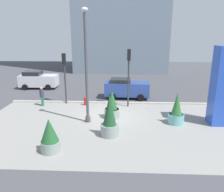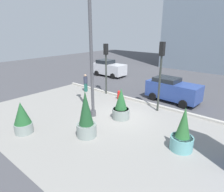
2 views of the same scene
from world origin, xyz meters
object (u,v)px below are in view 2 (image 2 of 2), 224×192
car_curb_west (109,68)px  car_intersection (173,90)px  pedestrian_on_sidewalk (86,82)px  traffic_light_far_side (161,66)px  potted_plant_near_left (22,118)px  fire_hydrant (119,95)px  traffic_light_corner (106,61)px  potted_plant_near_right (183,134)px  potted_plant_curbside (86,118)px  lamp_post (91,61)px  potted_plant_by_pillar (121,106)px

car_curb_west → car_intersection: car_curb_west is taller
car_curb_west → pedestrian_on_sidewalk: car_curb_west is taller
traffic_light_far_side → potted_plant_near_left: bearing=-118.6°
fire_hydrant → traffic_light_far_side: traffic_light_far_side is taller
car_curb_west → pedestrian_on_sidewalk: (2.68, -6.33, -0.06)m
traffic_light_corner → pedestrian_on_sidewalk: (-1.87, -0.76, -2.07)m
car_curb_west → car_intersection: bearing=-19.9°
potted_plant_near_right → potted_plant_near_left: 8.48m
potted_plant_curbside → fire_hydrant: (-2.42, 5.86, -0.73)m
potted_plant_near_left → car_intersection: size_ratio=0.43×
car_intersection → pedestrian_on_sidewalk: car_intersection is taller
traffic_light_corner → pedestrian_on_sidewalk: bearing=-157.9°
potted_plant_near_left → pedestrian_on_sidewalk: (-3.11, 7.56, 0.03)m
pedestrian_on_sidewalk → car_curb_west: bearing=113.0°
fire_hydrant → pedestrian_on_sidewalk: size_ratio=0.46×
lamp_post → car_curb_west: size_ratio=1.82×
lamp_post → car_intersection: 7.29m
lamp_post → potted_plant_curbside: size_ratio=2.92×
car_curb_west → car_intersection: (9.90, -3.59, -0.01)m
potted_plant_curbside → car_intersection: 8.35m
traffic_light_far_side → potted_plant_curbside: bearing=-102.3°
car_curb_west → potted_plant_near_right: bearing=-36.5°
potted_plant_near_right → fire_hydrant: (-6.86, 3.77, -0.48)m
potted_plant_curbside → car_intersection: (1.14, 8.27, -0.14)m
fire_hydrant → traffic_light_corner: (-1.78, 0.43, 2.61)m
traffic_light_far_side → car_intersection: bearing=92.4°
potted_plant_near_right → traffic_light_far_side: (-3.19, 3.61, 2.36)m
potted_plant_near_left → traffic_light_far_side: (4.22, 7.73, 2.33)m
lamp_post → fire_hydrant: size_ratio=10.06×
pedestrian_on_sidewalk → lamp_post: bearing=-37.6°
lamp_post → potted_plant_near_left: size_ratio=4.11×
potted_plant_by_pillar → traffic_light_corner: 5.75m
lamp_post → potted_plant_near_right: 6.70m
potted_plant_near_left → potted_plant_curbside: size_ratio=0.71×
potted_plant_near_left → pedestrian_on_sidewalk: potted_plant_near_left is taller
potted_plant_near_right → car_intersection: potted_plant_near_right is taller
traffic_light_corner → potted_plant_near_right: bearing=-25.9°
potted_plant_near_left → potted_plant_by_pillar: size_ratio=0.90×
car_intersection → potted_plant_near_right: bearing=-61.9°
potted_plant_near_left → car_curb_west: car_curb_west is taller
traffic_light_far_side → pedestrian_on_sidewalk: size_ratio=2.91×
potted_plant_near_left → potted_plant_curbside: (2.97, 2.03, 0.22)m
fire_hydrant → car_intersection: car_intersection is taller
lamp_post → potted_plant_near_right: size_ratio=3.42×
potted_plant_near_right → traffic_light_far_side: bearing=131.5°
potted_plant_curbside → car_intersection: potted_plant_curbside is taller
potted_plant_near_left → traffic_light_corner: traffic_light_corner is taller
car_intersection → pedestrian_on_sidewalk: size_ratio=2.58×
car_curb_west → potted_plant_curbside: bearing=-53.5°
fire_hydrant → traffic_light_far_side: bearing=-2.5°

